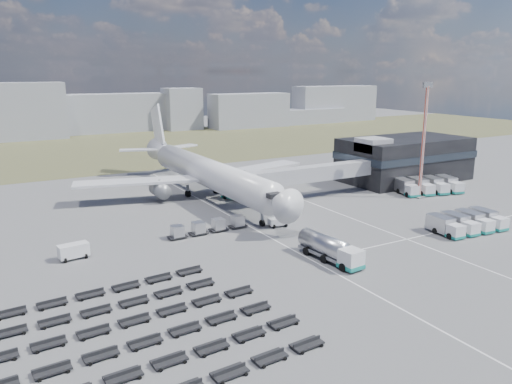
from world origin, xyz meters
TOP-DOWN VIEW (x-y plane):
  - ground at (0.00, 0.00)m, footprint 420.00×420.00m
  - grass_strip at (0.00, 110.00)m, footprint 420.00×90.00m
  - lane_markings at (9.77, 3.00)m, footprint 47.12×110.00m
  - terminal at (47.77, 23.96)m, footprint 30.40×16.40m
  - jet_bridge at (15.90, 20.42)m, footprint 30.30×3.80m
  - airliner at (0.00, 32.38)m, footprint 51.59×64.53m
  - skyline at (15.28, 149.15)m, footprint 300.70×24.90m
  - fuel_tanker at (0.05, -9.23)m, footprint 3.60×10.83m
  - pushback_tug at (2.16, 7.48)m, footprint 3.33×2.17m
  - utility_van at (-30.30, 8.83)m, footprint 4.19×2.28m
  - catering_truck at (4.25, 27.02)m, footprint 4.52×6.33m
  - service_trucks_near at (27.62, -9.71)m, footprint 12.29×7.45m
  - service_trucks_far at (42.65, 11.79)m, footprint 14.34×10.13m
  - uld_row at (-9.41, 9.98)m, footprint 13.64×2.15m
  - baggage_dollies at (-28.71, -15.86)m, footprint 30.24×25.27m
  - floodlight_mast at (37.75, 9.65)m, footprint 2.21×1.80m

SIDE VIEW (x-z plane):
  - ground at x=0.00m, z-range 0.00..0.00m
  - grass_strip at x=0.00m, z-range 0.00..0.01m
  - lane_markings at x=9.77m, z-range 0.00..0.01m
  - baggage_dollies at x=-28.71m, z-range 0.00..0.76m
  - pushback_tug at x=2.16m, z-range 0.00..1.42m
  - utility_van at x=-30.30m, z-range 0.00..2.16m
  - uld_row at x=-9.41m, z-range 0.19..2.07m
  - catering_truck at x=4.25m, z-range 0.03..2.72m
  - service_trucks_near at x=27.62m, z-range 0.11..2.74m
  - service_trucks_far at x=42.65m, z-range 0.13..3.01m
  - fuel_tanker at x=0.05m, z-range 0.00..3.44m
  - jet_bridge at x=15.90m, z-range 1.53..8.58m
  - terminal at x=47.77m, z-range -0.25..10.75m
  - airliner at x=0.00m, z-range -3.52..14.10m
  - skyline at x=15.28m, z-range -3.00..18.30m
  - floodlight_mast at x=37.75m, z-range 0.03..23.34m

